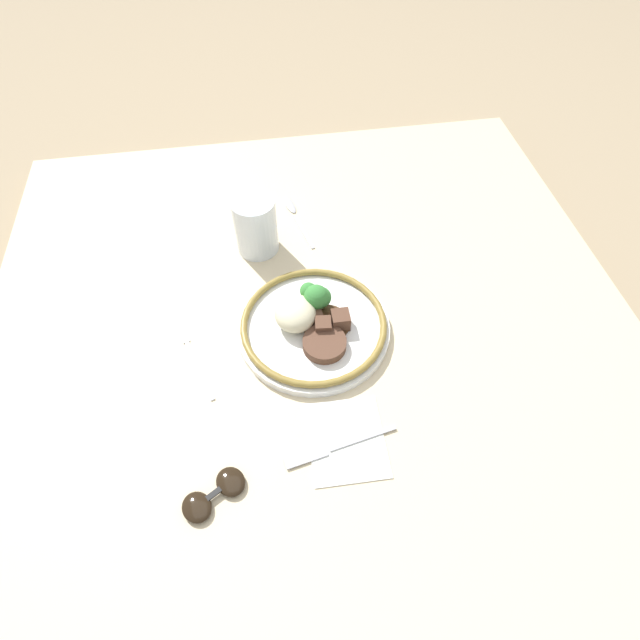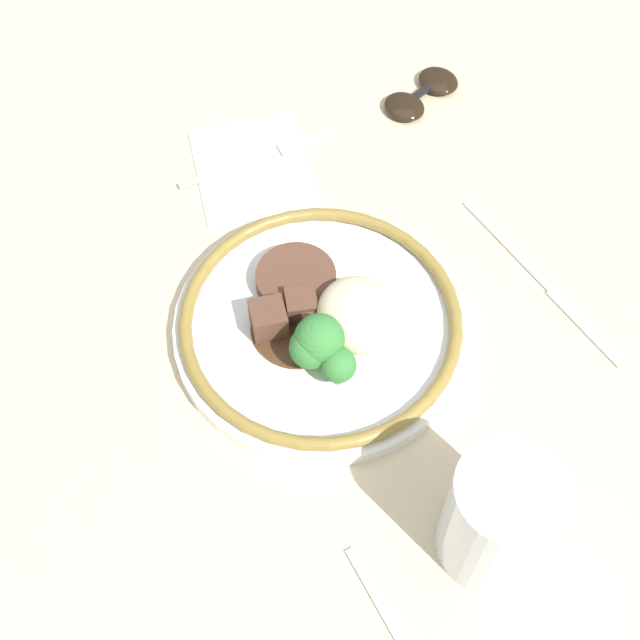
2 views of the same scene
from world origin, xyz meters
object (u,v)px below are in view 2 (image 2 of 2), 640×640
plate (323,320)px  knife (546,285)px  juice_glass (498,521)px  sunglasses (421,94)px  fork (275,153)px

plate → knife: 0.22m
juice_glass → sunglasses: juice_glass is taller
plate → juice_glass: (0.22, 0.08, 0.03)m
sunglasses → plate: bearing=-65.0°
sunglasses → knife: bearing=-22.7°
fork → juice_glass: bearing=-91.5°
fork → plate: bearing=-102.1°
juice_glass → sunglasses: bearing=167.9°
plate → sunglasses: (-0.26, 0.18, -0.01)m
juice_glass → fork: size_ratio=0.66×
plate → juice_glass: juice_glass is taller
plate → sunglasses: plate is taller
juice_glass → sunglasses: (-0.48, 0.10, -0.04)m
juice_glass → sunglasses: size_ratio=1.10×
fork → knife: fork is taller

